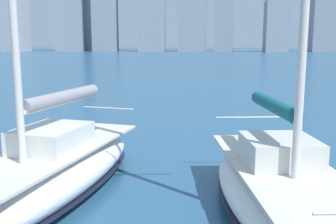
{
  "coord_description": "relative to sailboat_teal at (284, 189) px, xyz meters",
  "views": [
    {
      "loc": [
        -0.87,
        1.67,
        3.61
      ],
      "look_at": [
        0.01,
        -6.26,
        2.2
      ],
      "focal_mm": 42.0,
      "sensor_mm": 36.0,
      "label": 1
    }
  ],
  "objects": [
    {
      "name": "sailboat_teal",
      "position": [
        0.0,
        0.0,
        0.0
      ],
      "size": [
        3.5,
        7.18,
        9.4
      ],
      "color": "white",
      "rests_on": "ground"
    },
    {
      "name": "sailboat_grey",
      "position": [
        5.35,
        -0.32,
        0.05
      ],
      "size": [
        3.65,
        8.48,
        12.53
      ],
      "color": "white",
      "rests_on": "ground"
    }
  ]
}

